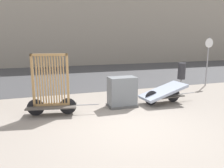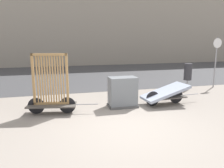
% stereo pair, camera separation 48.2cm
% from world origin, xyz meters
% --- Properties ---
extents(ground_plane, '(60.00, 60.00, 0.00)m').
position_xyz_m(ground_plane, '(0.00, 0.00, 0.00)').
color(ground_plane, gray).
extents(road_strip, '(56.00, 10.13, 0.01)m').
position_xyz_m(road_strip, '(0.00, 9.19, 0.00)').
color(road_strip, '#424244').
rests_on(road_strip, ground_plane).
extents(building_facade, '(48.00, 4.00, 9.33)m').
position_xyz_m(building_facade, '(0.00, 16.25, 4.67)').
color(building_facade, '#9E9384').
rests_on(building_facade, ground_plane).
extents(bike_cart_with_bedframe, '(2.19, 0.86, 1.87)m').
position_xyz_m(bike_cart_with_bedframe, '(-1.93, 1.70, 0.68)').
color(bike_cart_with_bedframe, '#4C4742').
rests_on(bike_cart_with_bedframe, ground_plane).
extents(bike_cart_with_mattress, '(2.25, 0.95, 0.72)m').
position_xyz_m(bike_cart_with_mattress, '(1.94, 1.70, 0.40)').
color(bike_cart_with_mattress, '#4C4742').
rests_on(bike_cart_with_mattress, ground_plane).
extents(utility_cabinet, '(0.99, 0.61, 1.03)m').
position_xyz_m(utility_cabinet, '(0.41, 1.82, 0.48)').
color(utility_cabinet, '#4C4C4C').
rests_on(utility_cabinet, ground_plane).
extents(trash_bin, '(0.36, 0.36, 1.19)m').
position_xyz_m(trash_bin, '(4.19, 3.77, 0.79)').
color(trash_bin, gray).
rests_on(trash_bin, ground_plane).
extents(sign_post, '(0.45, 0.06, 2.38)m').
position_xyz_m(sign_post, '(5.65, 3.77, 1.48)').
color(sign_post, gray).
rests_on(sign_post, ground_plane).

